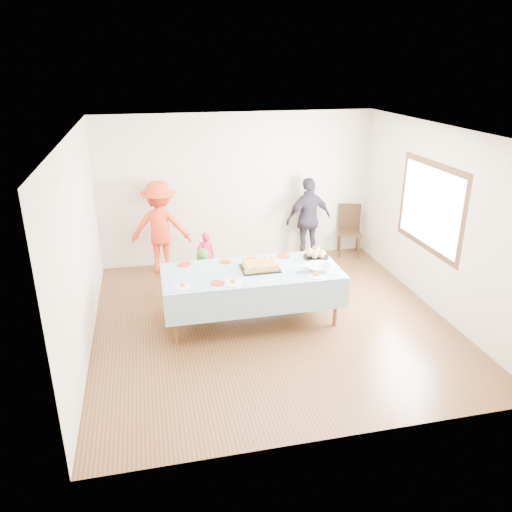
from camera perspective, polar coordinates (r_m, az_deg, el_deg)
The scene contains 22 objects.
ground at distance 7.34m, azimuth 1.72°, elevation -7.32°, with size 5.00×5.00×0.00m, color #4B2F15.
room_walls at distance 6.68m, azimuth 2.33°, elevation 6.17°, with size 5.04×5.04×2.72m.
party_table at distance 7.03m, azimuth -0.50°, elevation -2.07°, with size 2.50×1.10×0.78m.
birthday_cake at distance 7.04m, azimuth 0.46°, elevation -1.15°, with size 0.54×0.42×0.10m.
rolls_tray at distance 7.49m, azimuth 6.87°, elevation 0.17°, with size 0.38×0.38×0.11m.
punch_bowl at distance 7.05m, azimuth 7.17°, elevation -1.31°, with size 0.35×0.35×0.09m, color silver.
party_hat at distance 7.64m, azimuth 6.09°, elevation 0.85°, with size 0.09×0.09×0.15m, color white.
fork_pile at distance 6.98m, azimuth 5.48°, elevation -1.57°, with size 0.24×0.18×0.07m, color white, non-canonical shape.
plate_red_far_a at distance 7.27m, azimuth -8.22°, elevation -0.95°, with size 0.20×0.20×0.01m, color red.
plate_red_far_b at distance 7.30m, azimuth -3.48°, elevation -0.66°, with size 0.17×0.17×0.01m, color red.
plate_red_far_c at distance 7.38m, azimuth -0.49°, elevation -0.36°, with size 0.18×0.18×0.01m, color red.
plate_red_far_d at distance 7.51m, azimuth 3.15°, elevation 0.02°, with size 0.20×0.20×0.01m, color red.
plate_red_near at distance 6.63m, azimuth -4.41°, elevation -3.08°, with size 0.20×0.20×0.01m, color red.
plate_white_left at distance 6.58m, azimuth -8.39°, elevation -3.48°, with size 0.22×0.22×0.01m, color white.
plate_white_mid at distance 6.62m, azimuth -2.65°, elevation -3.09°, with size 0.24×0.24×0.01m, color white.
plate_white_right at distance 6.87m, azimuth 6.85°, elevation -2.25°, with size 0.23×0.23×0.01m, color white.
dining_chair at distance 9.75m, azimuth 10.61°, elevation 3.29°, with size 0.53×0.53×0.97m.
toddler_left at distance 8.57m, azimuth -5.74°, elevation 0.07°, with size 0.30×0.20×0.83m, color red.
toddler_mid at distance 7.88m, azimuth -6.03°, elevation -1.98°, with size 0.40×0.26×0.82m, color #407527.
toddler_right at distance 8.20m, azimuth 6.66°, elevation -1.26°, with size 0.37×0.29×0.76m, color tan.
adult_left at distance 8.85m, azimuth -10.86°, elevation 3.24°, with size 1.05×0.61×1.63m, color red.
adult_right at distance 9.31m, azimuth 6.01°, elevation 4.22°, with size 0.91×0.38×1.56m, color #302A3A.
Camera 1 is at (-1.61, -6.21, 3.56)m, focal length 35.00 mm.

